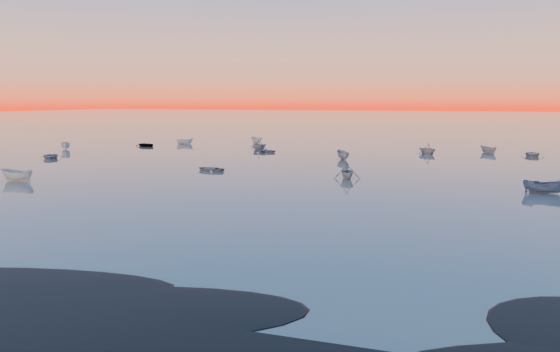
% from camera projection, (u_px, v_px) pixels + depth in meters
% --- Properties ---
extents(ground, '(600.00, 600.00, 0.00)m').
position_uv_depth(ground, '(402.00, 140.00, 118.87)').
color(ground, slate).
rests_on(ground, ground).
extents(mud_lobes, '(140.00, 6.00, 0.07)m').
position_uv_depth(mud_lobes, '(150.00, 297.00, 24.18)').
color(mud_lobes, black).
rests_on(mud_lobes, ground).
extents(moored_fleet, '(124.00, 58.00, 1.20)m').
position_uv_depth(moored_fleet, '(365.00, 163.00, 74.81)').
color(moored_fleet, '#BABAB6').
rests_on(moored_fleet, ground).
extents(boat_near_left, '(4.70, 4.00, 1.11)m').
position_uv_depth(boat_near_left, '(50.00, 159.00, 80.82)').
color(boat_near_left, gray).
rests_on(boat_near_left, ground).
extents(boat_near_center, '(1.69, 3.81, 1.31)m').
position_uv_depth(boat_near_center, '(544.00, 193.00, 50.93)').
color(boat_near_center, '#3A506F').
rests_on(boat_near_center, ground).
extents(boat_near_right, '(4.02, 2.51, 1.31)m').
position_uv_depth(boat_near_right, '(347.00, 179.00, 60.34)').
color(boat_near_right, gray).
rests_on(boat_near_right, ground).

